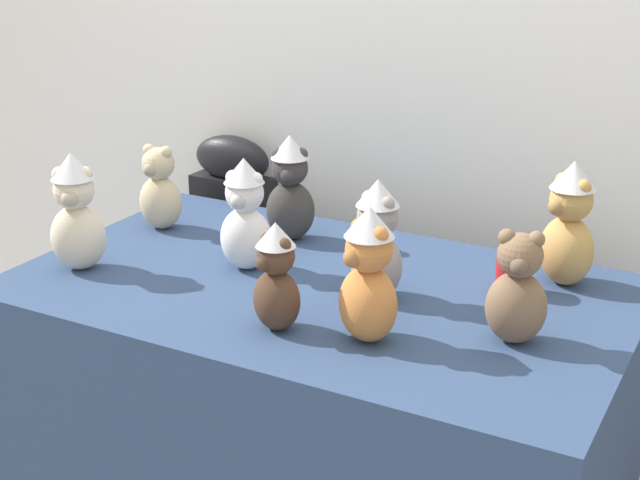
{
  "coord_description": "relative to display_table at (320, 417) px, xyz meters",
  "views": [
    {
      "loc": [
        1.0,
        -1.61,
        1.67
      ],
      "look_at": [
        0.0,
        0.25,
        0.89
      ],
      "focal_mm": 51.32,
      "sensor_mm": 36.0,
      "label": 1
    }
  ],
  "objects": [
    {
      "name": "teddy_bear_charcoal",
      "position": [
        -0.23,
        0.25,
        0.53
      ],
      "size": [
        0.17,
        0.16,
        0.3
      ],
      "rotation": [
        0.0,
        0.0,
        0.41
      ],
      "color": "#383533",
      "rests_on": "display_table"
    },
    {
      "name": "teddy_bear_ash",
      "position": [
        0.15,
        -0.0,
        0.53
      ],
      "size": [
        0.17,
        0.16,
        0.3
      ],
      "rotation": [
        0.0,
        0.0,
        -0.39
      ],
      "color": "gray",
      "rests_on": "display_table"
    },
    {
      "name": "teddy_bear_ginger",
      "position": [
        0.24,
        -0.22,
        0.53
      ],
      "size": [
        0.18,
        0.16,
        0.31
      ],
      "rotation": [
        0.0,
        0.0,
        -0.42
      ],
      "color": "#D17F3D",
      "rests_on": "display_table"
    },
    {
      "name": "teddy_bear_cocoa",
      "position": [
        0.03,
        -0.27,
        0.51
      ],
      "size": [
        0.14,
        0.13,
        0.25
      ],
      "rotation": [
        0.0,
        0.0,
        -0.28
      ],
      "color": "#4C3323",
      "rests_on": "display_table"
    },
    {
      "name": "instrument_case",
      "position": [
        -0.65,
        0.59,
        0.09
      ],
      "size": [
        0.28,
        0.13,
        0.95
      ],
      "rotation": [
        0.0,
        0.0,
        -0.02
      ],
      "color": "black",
      "rests_on": "ground_plane"
    },
    {
      "name": "teddy_bear_snow",
      "position": [
        -0.22,
        0.01,
        0.53
      ],
      "size": [
        0.15,
        0.14,
        0.3
      ],
      "rotation": [
        0.0,
        0.0,
        0.2
      ],
      "color": "white",
      "rests_on": "display_table"
    },
    {
      "name": "teddy_bear_honey",
      "position": [
        0.53,
        0.3,
        0.54
      ],
      "size": [
        0.19,
        0.18,
        0.32
      ],
      "rotation": [
        0.0,
        0.0,
        -0.55
      ],
      "color": "tan",
      "rests_on": "display_table"
    },
    {
      "name": "teddy_bear_mocha",
      "position": [
        0.52,
        -0.08,
        0.5
      ],
      "size": [
        0.16,
        0.14,
        0.26
      ],
      "rotation": [
        0.0,
        0.0,
        0.28
      ],
      "color": "#7F6047",
      "rests_on": "display_table"
    },
    {
      "name": "teddy_bear_cream",
      "position": [
        -0.6,
        -0.2,
        0.54
      ],
      "size": [
        0.18,
        0.17,
        0.31
      ],
      "rotation": [
        0.0,
        0.0,
        0.51
      ],
      "color": "beige",
      "rests_on": "display_table"
    },
    {
      "name": "party_cup_red",
      "position": [
        0.43,
        0.19,
        0.44
      ],
      "size": [
        0.08,
        0.08,
        0.11
      ],
      "primitive_type": "cylinder",
      "color": "red",
      "rests_on": "display_table"
    },
    {
      "name": "teddy_bear_sand",
      "position": [
        -0.61,
        0.15,
        0.5
      ],
      "size": [
        0.13,
        0.12,
        0.25
      ],
      "rotation": [
        0.0,
        0.0,
        0.04
      ],
      "color": "#CCB78E",
      "rests_on": "display_table"
    },
    {
      "name": "display_table",
      "position": [
        0.0,
        0.0,
        0.0
      ],
      "size": [
        1.53,
        0.91,
        0.77
      ],
      "primitive_type": "cube",
      "color": "navy",
      "rests_on": "ground_plane"
    },
    {
      "name": "wall_back",
      "position": [
        0.0,
        0.71,
        0.92
      ],
      "size": [
        7.0,
        0.08,
        2.6
      ],
      "primitive_type": "cube",
      "color": "white",
      "rests_on": "ground_plane"
    }
  ]
}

